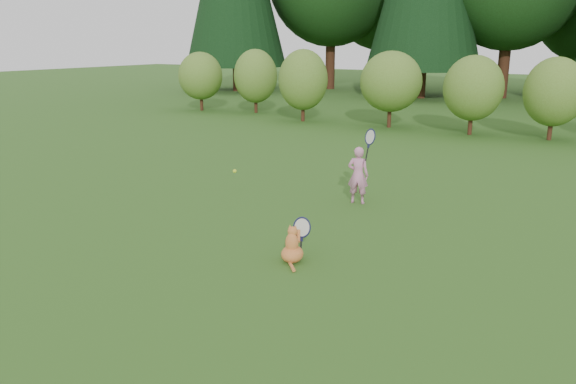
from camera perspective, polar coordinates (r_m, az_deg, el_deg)
The scene contains 5 objects.
ground at distance 8.61m, azimuth -3.92°, elevation -5.52°, with size 100.00×100.00×0.00m, color #225217.
shrub_row at distance 20.18m, azimuth 18.01°, elevation 9.79°, with size 28.00×3.00×2.80m, color #516C21, non-canonical shape.
child at distance 10.76m, azimuth 7.17°, elevation 1.84°, with size 0.65×0.43×1.65m.
cat at distance 7.94m, azimuth 0.48°, elevation -5.18°, with size 0.48×0.76×0.73m.
tennis_ball at distance 10.14m, azimuth -5.44°, elevation 2.13°, with size 0.07×0.07×0.07m.
Camera 1 is at (4.66, -6.57, 3.03)m, focal length 35.00 mm.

